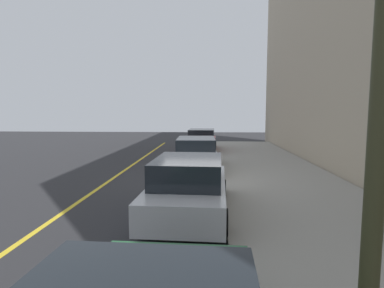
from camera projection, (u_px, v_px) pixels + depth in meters
ground_plane at (194, 178)px, 12.24m from camera, size 56.00×56.00×0.00m
sidewalk at (277, 177)px, 12.04m from camera, size 28.00×4.60×0.15m
lane_stripe_centre at (115, 177)px, 12.42m from camera, size 28.00×0.14×0.01m
snow_bank_curb at (211, 172)px, 13.00m from camera, size 8.26×0.56×0.22m
parked_car_silver at (189, 187)px, 7.71m from camera, size 4.46×2.02×1.51m
parked_car_white at (196, 154)px, 13.57m from camera, size 4.78×2.01×1.51m
parked_car_red at (202, 141)px, 20.17m from camera, size 4.41×1.99×1.51m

